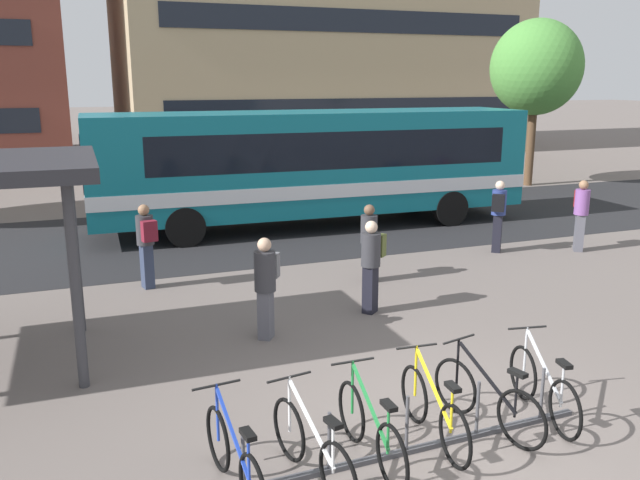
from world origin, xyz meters
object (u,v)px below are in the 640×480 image
parked_bicycle_yellow_3 (434,412)px  commuter_olive_pack_0 (372,260)px  city_bus (311,164)px  street_tree_0 (536,68)px  parked_bicycle_green_2 (371,431)px  parked_bicycle_silver_5 (543,388)px  parked_bicycle_black_4 (487,400)px  commuter_black_pack_5 (498,211)px  commuter_grey_pack_2 (369,237)px  commuter_red_pack_3 (581,210)px  parked_bicycle_white_1 (312,449)px  commuter_maroon_pack_1 (146,240)px  commuter_grey_pack_4 (266,281)px  parked_bicycle_blue_0 (234,460)px

parked_bicycle_yellow_3 → commuter_olive_pack_0: size_ratio=1.03×
city_bus → street_tree_0: size_ratio=1.93×
parked_bicycle_green_2 → parked_bicycle_silver_5: size_ratio=1.01×
parked_bicycle_black_4 → commuter_black_pack_5: commuter_black_pack_5 is taller
parked_bicycle_black_4 → commuter_grey_pack_2: 6.08m
parked_bicycle_silver_5 → commuter_red_pack_3: commuter_red_pack_3 is taller
commuter_olive_pack_0 → commuter_black_pack_5: bearing=171.1°
parked_bicycle_green_2 → commuter_red_pack_3: (8.62, 6.50, 0.61)m
parked_bicycle_green_2 → parked_bicycle_yellow_3: same height
parked_bicycle_yellow_3 → parked_bicycle_white_1: bearing=102.8°
parked_bicycle_silver_5 → commuter_grey_pack_2: size_ratio=1.06×
commuter_maroon_pack_1 → parked_bicycle_white_1: bearing=173.5°
parked_bicycle_silver_5 → commuter_grey_pack_4: commuter_grey_pack_4 is taller
commuter_grey_pack_4 → street_tree_0: bearing=164.6°
city_bus → parked_bicycle_black_4: bearing=82.2°
city_bus → parked_bicycle_white_1: bearing=71.8°
parked_bicycle_blue_0 → parked_bicycle_green_2: same height
city_bus → commuter_olive_pack_0: 7.18m
commuter_red_pack_3 → street_tree_0: size_ratio=0.28×
commuter_maroon_pack_1 → street_tree_0: size_ratio=0.27×
city_bus → commuter_maroon_pack_1: city_bus is taller
parked_bicycle_blue_0 → parked_bicycle_yellow_3: 2.36m
parked_bicycle_yellow_3 → commuter_grey_pack_4: bearing=16.9°
parked_bicycle_blue_0 → commuter_black_pack_5: 10.86m
parked_bicycle_yellow_3 → commuter_olive_pack_0: commuter_olive_pack_0 is taller
commuter_black_pack_5 → street_tree_0: (7.39, 8.28, 3.47)m
parked_bicycle_silver_5 → commuter_black_pack_5: 8.16m
parked_bicycle_blue_0 → commuter_black_pack_5: bearing=-55.0°
parked_bicycle_black_4 → parked_bicycle_white_1: bearing=83.3°
parked_bicycle_blue_0 → commuter_grey_pack_2: bearing=-41.3°
parked_bicycle_white_1 → commuter_olive_pack_0: size_ratio=1.02×
commuter_grey_pack_4 → commuter_black_pack_5: (6.70, 3.22, 0.05)m
commuter_olive_pack_0 → commuter_maroon_pack_1: 4.54m
commuter_black_pack_5 → parked_bicycle_yellow_3: bearing=-179.5°
parked_bicycle_white_1 → street_tree_0: size_ratio=0.27×
commuter_olive_pack_0 → street_tree_0: 16.66m
commuter_maroon_pack_1 → commuter_black_pack_5: commuter_black_pack_5 is taller
city_bus → parked_bicycle_black_4: 11.45m
parked_bicycle_green_2 → commuter_olive_pack_0: (2.06, 4.36, 0.58)m
city_bus → commuter_black_pack_5: 5.38m
commuter_maroon_pack_1 → commuter_black_pack_5: (8.16, -0.11, 0.02)m
city_bus → commuter_olive_pack_0: (-1.43, -6.99, -0.81)m
parked_bicycle_yellow_3 → street_tree_0: size_ratio=0.27×
parked_bicycle_yellow_3 → commuter_black_pack_5: bearing=-36.1°
commuter_maroon_pack_1 → commuter_red_pack_3: 10.12m
parked_bicycle_blue_0 → commuter_grey_pack_2: commuter_grey_pack_2 is taller
parked_bicycle_white_1 → commuter_grey_pack_4: size_ratio=1.03×
parked_bicycle_silver_5 → city_bus: bearing=5.0°
commuter_black_pack_5 → street_tree_0: street_tree_0 is taller
city_bus → parked_bicycle_blue_0: size_ratio=7.04×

